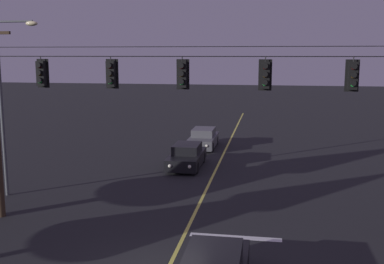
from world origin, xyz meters
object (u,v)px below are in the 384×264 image
Objects in this scene: traffic_light_centre at (182,74)px; car_oncoming_trailing at (203,139)px; traffic_light_right_inner at (265,75)px; traffic_light_leftmost at (41,73)px; street_lamp_corner at (7,92)px; traffic_light_left_inner at (111,74)px; car_oncoming_lead at (187,156)px; traffic_light_rightmost at (353,76)px.

traffic_light_centre is 0.28× the size of car_oncoming_trailing.
traffic_light_centre is 16.62m from car_oncoming_trailing.
traffic_light_right_inner is at bearing 0.00° from traffic_light_centre.
traffic_light_leftmost is at bearing 180.00° from traffic_light_centre.
street_lamp_corner is (-7.33, -12.92, 4.29)m from car_oncoming_trailing.
traffic_light_centre is at bearing 180.00° from traffic_light_right_inner.
traffic_light_right_inner is at bearing 0.00° from traffic_light_leftmost.
traffic_light_centre is at bearing -17.43° from street_lamp_corner.
traffic_light_centre is 0.15× the size of street_lamp_corner.
traffic_light_left_inner is 2.74m from traffic_light_centre.
traffic_light_centre is 1.00× the size of traffic_light_right_inner.
car_oncoming_trailing is (-4.50, 15.69, -5.30)m from traffic_light_right_inner.
car_oncoming_lead is (3.97, 9.72, -5.30)m from traffic_light_leftmost.
car_oncoming_lead is 1.00× the size of car_oncoming_trailing.
traffic_light_rightmost is 0.28× the size of car_oncoming_trailing.
traffic_light_leftmost and traffic_light_right_inner have the same top height.
traffic_light_leftmost is 11.76m from car_oncoming_lead.
traffic_light_leftmost is 1.00× the size of traffic_light_rightmost.
traffic_light_rightmost reaches higher than car_oncoming_trailing.
traffic_light_rightmost is (6.03, 0.00, 0.00)m from traffic_light_centre.
traffic_light_leftmost is at bearing 180.00° from traffic_light_right_inner.
traffic_light_rightmost is at bearing -10.56° from street_lamp_corner.
traffic_light_leftmost is 4.36m from street_lamp_corner.
car_oncoming_lead is (-1.61, 9.72, -5.30)m from traffic_light_centre.
car_oncoming_lead is (1.13, 9.72, -5.30)m from traffic_light_left_inner.
traffic_light_right_inner is 0.15× the size of street_lamp_corner.
street_lamp_corner is (-14.83, 2.76, -1.01)m from traffic_light_rightmost.
traffic_light_left_inner is at bearing 180.00° from traffic_light_centre.
street_lamp_corner is at bearing 166.84° from traffic_light_right_inner.
car_oncoming_lead is 5.97m from car_oncoming_trailing.
car_oncoming_trailing is at bearing 88.69° from car_oncoming_lead.
traffic_light_leftmost reaches higher than car_oncoming_lead.
traffic_light_right_inner is 0.28× the size of car_oncoming_trailing.
traffic_light_left_inner and traffic_light_centre have the same top height.
traffic_light_leftmost is 8.60m from traffic_light_right_inner.
traffic_light_rightmost is 18.18m from car_oncoming_trailing.
traffic_light_leftmost is 1.00× the size of traffic_light_left_inner.
car_oncoming_trailing is at bearing 75.34° from traffic_light_leftmost.
traffic_light_right_inner is at bearing 180.00° from traffic_light_rightmost.
traffic_light_centre is 11.19m from car_oncoming_lead.
traffic_light_rightmost is at bearing 0.00° from traffic_light_left_inner.
car_oncoming_trailing is 0.54× the size of street_lamp_corner.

